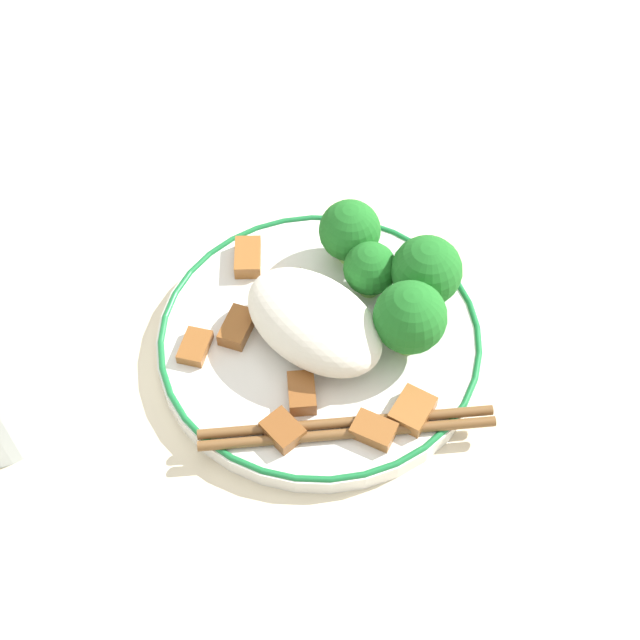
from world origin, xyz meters
TOP-DOWN VIEW (x-y plane):
  - ground_plane at (0.00, 0.00)m, footprint 3.00×3.00m
  - plate at (0.00, 0.00)m, footprint 0.26×0.26m
  - rice_mound at (-0.00, -0.01)m, footprint 0.12×0.08m
  - broccoli_back_left at (0.06, 0.04)m, footprint 0.06×0.06m
  - broccoli_back_center at (0.04, 0.08)m, footprint 0.06×0.06m
  - broccoli_back_right at (0.00, 0.06)m, footprint 0.04×0.04m
  - broccoli_mid_left at (-0.04, 0.08)m, footprint 0.05×0.05m
  - meat_near_front at (0.09, -0.04)m, footprint 0.04×0.03m
  - meat_near_left at (0.03, -0.05)m, footprint 0.04×0.04m
  - meat_near_right at (-0.06, -0.07)m, footprint 0.03×0.04m
  - meat_near_back at (0.04, -0.08)m, footprint 0.03×0.03m
  - meat_on_rice_edge at (0.10, -0.01)m, footprint 0.03×0.04m
  - meat_mid_left at (-0.03, 0.02)m, footprint 0.04×0.03m
  - meat_mid_right at (-0.05, -0.04)m, footprint 0.03×0.04m
  - meat_far_scatter at (-0.09, 0.02)m, footprint 0.04×0.04m
  - chopsticks at (0.07, -0.05)m, footprint 0.16×0.17m

SIDE VIEW (x-z plane):
  - ground_plane at x=0.00m, z-range 0.00..0.00m
  - plate at x=0.00m, z-range 0.00..0.02m
  - chopsticks at x=0.07m, z-range 0.02..0.02m
  - meat_near_right at x=-0.06m, z-range 0.02..0.02m
  - meat_mid_left at x=-0.03m, z-range 0.02..0.03m
  - meat_near_front at x=0.09m, z-range 0.02..0.03m
  - meat_on_rice_edge at x=0.10m, z-range 0.02..0.03m
  - meat_mid_right at x=-0.05m, z-range 0.02..0.03m
  - meat_near_back at x=0.04m, z-range 0.02..0.03m
  - meat_far_scatter at x=-0.09m, z-range 0.02..0.03m
  - meat_near_left at x=0.03m, z-range 0.02..0.03m
  - rice_mound at x=0.00m, z-range 0.02..0.07m
  - broccoli_back_right at x=0.00m, z-range 0.02..0.07m
  - broccoli_mid_left at x=-0.04m, z-range 0.02..0.08m
  - broccoli_back_center at x=0.04m, z-range 0.02..0.08m
  - broccoli_back_left at x=0.06m, z-range 0.02..0.09m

